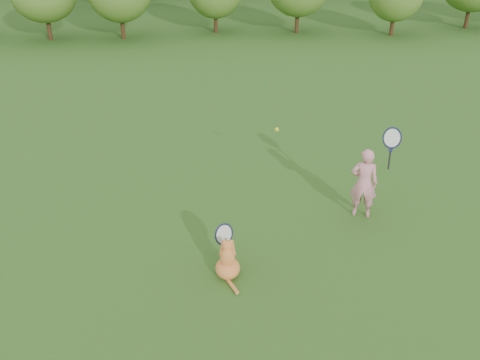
{
  "coord_description": "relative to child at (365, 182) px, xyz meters",
  "views": [
    {
      "loc": [
        -0.19,
        -6.06,
        4.34
      ],
      "look_at": [
        0.2,
        0.8,
        0.7
      ],
      "focal_mm": 40.0,
      "sensor_mm": 36.0,
      "label": 1
    }
  ],
  "objects": [
    {
      "name": "ground",
      "position": [
        -2.07,
        -0.86,
        -0.59
      ],
      "size": [
        100.0,
        100.0,
        0.0
      ],
      "primitive_type": "plane",
      "color": "#2B5016",
      "rests_on": "ground"
    },
    {
      "name": "child",
      "position": [
        0.0,
        0.0,
        0.0
      ],
      "size": [
        0.67,
        0.47,
        1.66
      ],
      "rotation": [
        0.0,
        0.0,
        2.87
      ],
      "color": "pink",
      "rests_on": "ground"
    },
    {
      "name": "cat",
      "position": [
        -2.11,
        -1.35,
        -0.31
      ],
      "size": [
        0.38,
        0.73,
        0.74
      ],
      "rotation": [
        0.0,
        0.0,
        -0.05
      ],
      "color": "#D85F29",
      "rests_on": "ground"
    },
    {
      "name": "tennis_ball",
      "position": [
        -1.19,
        1.22,
        0.36
      ],
      "size": [
        0.07,
        0.07,
        0.07
      ],
      "color": "#ADC317",
      "rests_on": "ground"
    }
  ]
}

